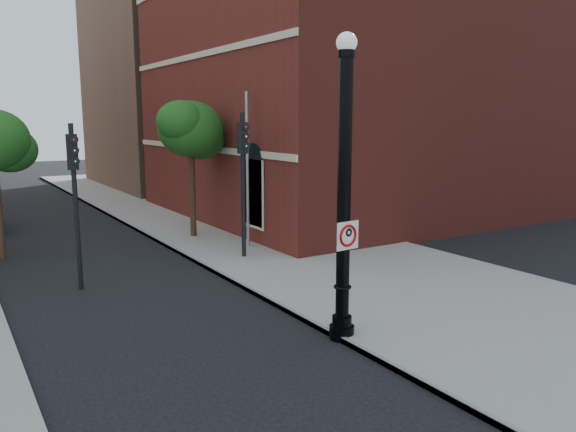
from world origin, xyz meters
TOP-DOWN VIEW (x-y plane):
  - ground at (0.00, 0.00)m, footprint 120.00×120.00m
  - sidewalk_right at (6.00, 10.00)m, footprint 8.00×60.00m
  - curb_edge at (2.05, 10.00)m, footprint 0.10×60.00m
  - brick_wall_building at (16.00, 14.00)m, footprint 22.30×16.30m
  - bg_building_tan_b at (16.00, 30.00)m, footprint 22.00×14.00m
  - lamppost at (2.18, -0.10)m, footprint 0.55×0.55m
  - no_parking_sign at (2.17, -0.27)m, footprint 0.61×0.11m
  - traffic_signal_left at (-1.88, 6.75)m, footprint 0.35×0.41m
  - traffic_signal_right at (3.65, 7.30)m, footprint 0.38×0.44m
  - utility_pole at (4.52, 8.63)m, footprint 0.11×0.11m
  - street_tree_c at (3.55, 11.47)m, footprint 3.05×2.75m

SIDE VIEW (x-z plane):
  - ground at x=0.00m, z-range 0.00..0.00m
  - sidewalk_right at x=6.00m, z-range 0.00..0.12m
  - curb_edge at x=2.05m, z-range 0.00..0.14m
  - no_parking_sign at x=2.17m, z-range 2.05..2.66m
  - utility_pole at x=4.52m, z-range 0.00..5.75m
  - lamppost at x=2.18m, z-range -0.25..6.26m
  - traffic_signal_left at x=-1.88m, z-range 0.81..5.48m
  - traffic_signal_right at x=3.65m, z-range 0.87..5.86m
  - street_tree_c at x=3.55m, z-range 1.59..7.07m
  - brick_wall_building at x=16.00m, z-range 0.01..12.51m
  - bg_building_tan_b at x=16.00m, z-range 0.00..14.00m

